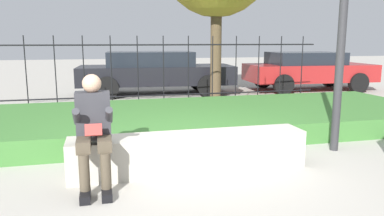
{
  "coord_description": "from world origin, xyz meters",
  "views": [
    {
      "loc": [
        -1.19,
        -4.47,
        1.65
      ],
      "look_at": [
        0.13,
        0.83,
        0.66
      ],
      "focal_mm": 35.0,
      "sensor_mm": 36.0,
      "label": 1
    }
  ],
  "objects_px": {
    "stone_bench": "(190,154)",
    "person_seated_reader": "(94,127)",
    "car_parked_right": "(308,69)",
    "car_parked_center": "(155,71)"
  },
  "relations": [
    {
      "from": "car_parked_right",
      "to": "car_parked_center",
      "type": "bearing_deg",
      "value": -179.69
    },
    {
      "from": "stone_bench",
      "to": "car_parked_center",
      "type": "distance_m",
      "value": 7.01
    },
    {
      "from": "stone_bench",
      "to": "car_parked_center",
      "type": "bearing_deg",
      "value": 85.19
    },
    {
      "from": "stone_bench",
      "to": "person_seated_reader",
      "type": "height_order",
      "value": "person_seated_reader"
    },
    {
      "from": "person_seated_reader",
      "to": "car_parked_center",
      "type": "xyz_separation_m",
      "value": [
        1.76,
        7.25,
        0.01
      ]
    },
    {
      "from": "car_parked_center",
      "to": "stone_bench",
      "type": "bearing_deg",
      "value": -90.36
    },
    {
      "from": "stone_bench",
      "to": "car_parked_right",
      "type": "distance_m",
      "value": 8.79
    },
    {
      "from": "stone_bench",
      "to": "person_seated_reader",
      "type": "distance_m",
      "value": 1.3
    },
    {
      "from": "person_seated_reader",
      "to": "car_parked_right",
      "type": "xyz_separation_m",
      "value": [
        6.84,
        6.98,
        -0.01
      ]
    },
    {
      "from": "stone_bench",
      "to": "car_parked_right",
      "type": "xyz_separation_m",
      "value": [
        5.67,
        6.7,
        0.48
      ]
    }
  ]
}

